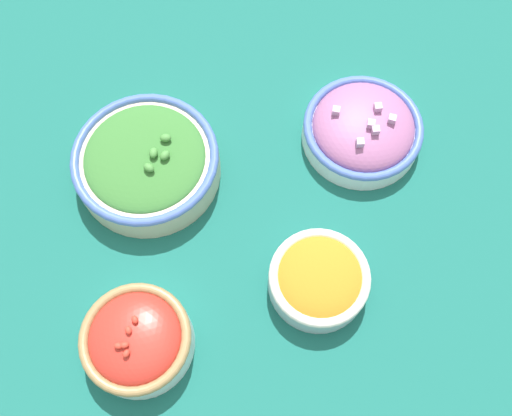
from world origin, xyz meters
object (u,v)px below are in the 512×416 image
bowl_carrots (319,279)px  bowl_cherry_tomatoes (137,340)px  bowl_broccoli (146,162)px  bowl_red_onion (363,129)px

bowl_carrots → bowl_cherry_tomatoes: bearing=179.6°
bowl_carrots → bowl_cherry_tomatoes: (-0.23, 0.00, 0.00)m
bowl_carrots → bowl_cherry_tomatoes: size_ratio=0.95×
bowl_carrots → bowl_cherry_tomatoes: bowl_cherry_tomatoes is taller
bowl_broccoli → bowl_cherry_tomatoes: 0.23m
bowl_red_onion → bowl_carrots: size_ratio=1.32×
bowl_cherry_tomatoes → bowl_carrots: bearing=-0.4°
bowl_cherry_tomatoes → bowl_red_onion: bearing=25.9°
bowl_broccoli → bowl_carrots: bowl_broccoli is taller
bowl_broccoli → bowl_red_onion: bearing=-8.8°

